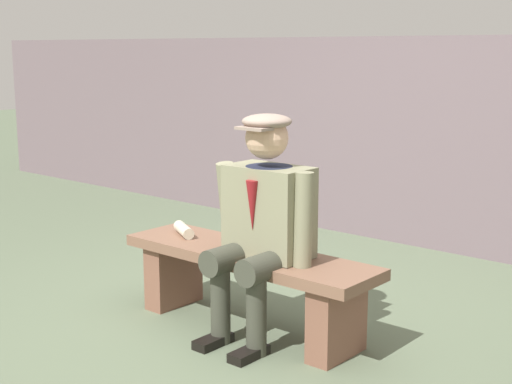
# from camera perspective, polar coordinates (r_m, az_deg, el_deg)

# --- Properties ---
(ground_plane) EXTENTS (30.00, 30.00, 0.00)m
(ground_plane) POSITION_cam_1_polar(r_m,az_deg,el_deg) (4.37, -0.64, -10.46)
(ground_plane) COLOR #5B6850
(bench) EXTENTS (1.62, 0.44, 0.47)m
(bench) POSITION_cam_1_polar(r_m,az_deg,el_deg) (4.26, -0.65, -6.45)
(bench) COLOR brown
(bench) RESTS_ON ground
(seated_man) EXTENTS (0.64, 0.58, 1.26)m
(seated_man) POSITION_cam_1_polar(r_m,az_deg,el_deg) (4.03, 0.51, -1.91)
(seated_man) COLOR gray
(seated_man) RESTS_ON ground
(rolled_magazine) EXTENTS (0.24, 0.18, 0.07)m
(rolled_magazine) POSITION_cam_1_polar(r_m,az_deg,el_deg) (4.57, -5.61, -2.94)
(rolled_magazine) COLOR beige
(rolled_magazine) RESTS_ON bench
(stadium_wall) EXTENTS (12.00, 0.24, 1.70)m
(stadium_wall) POSITION_cam_1_polar(r_m,az_deg,el_deg) (6.10, 14.16, 3.64)
(stadium_wall) COLOR #6D5C62
(stadium_wall) RESTS_ON ground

